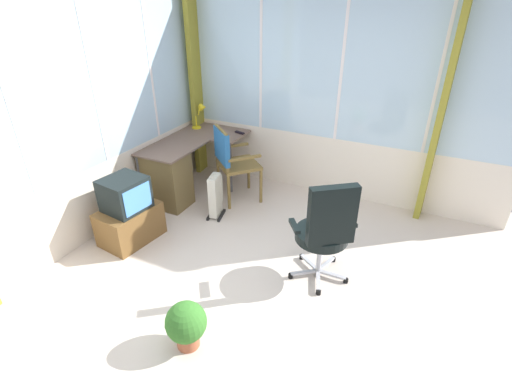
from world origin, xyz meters
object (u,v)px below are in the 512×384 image
object	(u,v)px
potted_plant	(186,324)
wooden_armchair	(229,156)
desk	(171,174)
space_heater	(216,195)
tv_on_stand	(129,213)
tv_remote	(240,133)
office_chair	(326,228)
desk_lamp	(202,112)

from	to	relation	value
potted_plant	wooden_armchair	bearing A→B (deg)	21.22
desk	space_heater	bearing A→B (deg)	-93.19
tv_on_stand	potted_plant	xyz separation A→B (m)	(-0.93, -1.41, -0.11)
tv_on_stand	tv_remote	bearing A→B (deg)	-12.79
space_heater	tv_on_stand	bearing A→B (deg)	145.69
potted_plant	tv_remote	bearing A→B (deg)	19.86
desk	office_chair	world-z (taller)	office_chair
tv_remote	potted_plant	world-z (taller)	tv_remote
wooden_armchair	potted_plant	distance (m)	2.39
desk	space_heater	size ratio (longest dim) A/B	2.62
wooden_armchair	space_heater	distance (m)	0.55
tv_remote	space_heater	distance (m)	1.09
wooden_armchair	space_heater	xyz separation A→B (m)	(-0.41, -0.03, -0.36)
potted_plant	office_chair	bearing A→B (deg)	-31.08
office_chair	tv_on_stand	distance (m)	2.16
desk_lamp	space_heater	bearing A→B (deg)	-140.91
tv_remote	potted_plant	size ratio (longest dim) A/B	0.36
desk	tv_on_stand	size ratio (longest dim) A/B	1.90
desk_lamp	tv_remote	bearing A→B (deg)	-90.33
desk_lamp	wooden_armchair	size ratio (longest dim) A/B	0.35
space_heater	desk_lamp	bearing A→B (deg)	39.09
tv_remote	office_chair	size ratio (longest dim) A/B	0.14
tv_on_stand	desk	bearing A→B (deg)	6.58
desk	office_chair	distance (m)	2.33
tv_on_stand	space_heater	size ratio (longest dim) A/B	1.38
wooden_armchair	office_chair	size ratio (longest dim) A/B	0.93
desk	potted_plant	xyz separation A→B (m)	(-1.82, -1.51, -0.18)
office_chair	desk	bearing A→B (deg)	74.18
desk	tv_on_stand	bearing A→B (deg)	-173.42
office_chair	potted_plant	xyz separation A→B (m)	(-1.19, 0.72, -0.38)
office_chair	tv_on_stand	xyz separation A→B (m)	(-0.27, 2.13, -0.27)
desk	desk_lamp	distance (m)	1.09
tv_on_stand	wooden_armchair	bearing A→B (deg)	-23.47
desk_lamp	tv_remote	distance (m)	0.65
desk	tv_remote	size ratio (longest dim) A/B	9.61
office_chair	tv_remote	bearing A→B (deg)	47.73
tv_on_stand	space_heater	xyz separation A→B (m)	(0.86, -0.59, -0.06)
desk	potted_plant	distance (m)	2.38
tv_on_stand	space_heater	distance (m)	1.04
wooden_armchair	tv_on_stand	world-z (taller)	wooden_armchair
tv_on_stand	space_heater	bearing A→B (deg)	-34.31
wooden_armchair	office_chair	bearing A→B (deg)	-122.60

